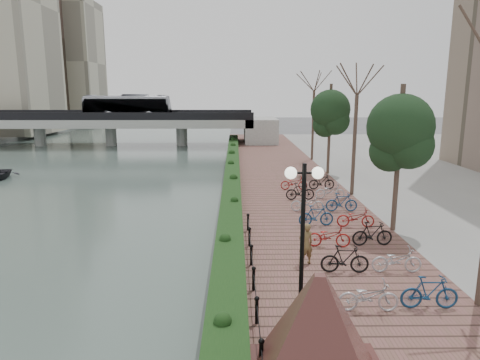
{
  "coord_description": "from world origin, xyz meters",
  "views": [
    {
      "loc": [
        0.83,
        -9.55,
        6.61
      ],
      "look_at": [
        1.08,
        13.09,
        2.0
      ],
      "focal_mm": 32.0,
      "sensor_mm": 36.0,
      "label": 1
    }
  ],
  "objects_px": {
    "lamppost": "(303,207)",
    "motorcycle": "(309,331)",
    "granite_monument": "(317,338)",
    "pedestrian": "(306,244)"
  },
  "relations": [
    {
      "from": "lamppost",
      "to": "motorcycle",
      "type": "relative_size",
      "value": 2.57
    },
    {
      "from": "pedestrian",
      "to": "lamppost",
      "type": "bearing_deg",
      "value": 60.41
    },
    {
      "from": "lamppost",
      "to": "pedestrian",
      "type": "xyz_separation_m",
      "value": [
        0.76,
        3.83,
        -2.4
      ]
    },
    {
      "from": "pedestrian",
      "to": "granite_monument",
      "type": "bearing_deg",
      "value": 64.16
    },
    {
      "from": "granite_monument",
      "to": "motorcycle",
      "type": "bearing_deg",
      "value": 85.67
    },
    {
      "from": "granite_monument",
      "to": "pedestrian",
      "type": "height_order",
      "value": "granite_monument"
    },
    {
      "from": "lamppost",
      "to": "motorcycle",
      "type": "xyz_separation_m",
      "value": [
        -0.04,
        -1.55,
        -2.64
      ]
    },
    {
      "from": "granite_monument",
      "to": "lamppost",
      "type": "distance_m",
      "value": 3.65
    },
    {
      "from": "granite_monument",
      "to": "lamppost",
      "type": "relative_size",
      "value": 1.17
    },
    {
      "from": "motorcycle",
      "to": "pedestrian",
      "type": "relative_size",
      "value": 1.1
    }
  ]
}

